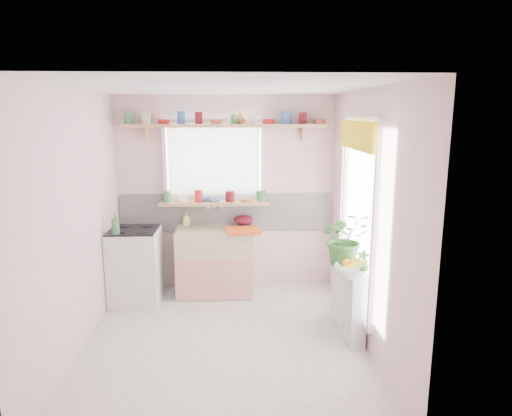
{
  "coord_description": "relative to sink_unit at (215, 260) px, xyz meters",
  "views": [
    {
      "loc": [
        0.13,
        -4.27,
        2.27
      ],
      "look_at": [
        0.34,
        0.55,
        1.27
      ],
      "focal_mm": 32.0,
      "sensor_mm": 36.0,
      "label": 1
    }
  ],
  "objects": [
    {
      "name": "jade_plant",
      "position": [
        1.36,
        -1.25,
        0.62
      ],
      "size": [
        0.53,
        0.46,
        0.56
      ],
      "primitive_type": "imported",
      "rotation": [
        0.0,
        0.0,
        0.05
      ],
      "color": "#326B2A",
      "rests_on": "radiator_ledge"
    },
    {
      "name": "fruit_bowl",
      "position": [
        1.37,
        -1.49,
        0.38
      ],
      "size": [
        0.42,
        0.42,
        0.08
      ],
      "primitive_type": "imported",
      "rotation": [
        0.0,
        0.0,
        -0.29
      ],
      "color": "white",
      "rests_on": "radiator_ledge"
    },
    {
      "name": "shelf_crockery",
      "position": [
        0.11,
        0.18,
        1.76
      ],
      "size": [
        2.47,
        0.11,
        0.12
      ],
      "color": "#3F7F4C",
      "rests_on": "pine_shelf"
    },
    {
      "name": "colander",
      "position": [
        0.38,
        0.21,
        0.48
      ],
      "size": [
        0.28,
        0.28,
        0.12
      ],
      "primitive_type": "ellipsoid",
      "rotation": [
        0.0,
        0.0,
        -0.05
      ],
      "color": "#5A0F1C",
      "rests_on": "sink_unit"
    },
    {
      "name": "fruit",
      "position": [
        1.37,
        -1.49,
        0.45
      ],
      "size": [
        0.2,
        0.14,
        0.1
      ],
      "color": "orange",
      "rests_on": "fruit_bowl"
    },
    {
      "name": "sill_bowl",
      "position": [
        -0.15,
        0.25,
        0.76
      ],
      "size": [
        0.22,
        0.22,
        0.06
      ],
      "primitive_type": "imported",
      "rotation": [
        0.0,
        0.0,
        -0.32
      ],
      "color": "#355BAE",
      "rests_on": "windowsill"
    },
    {
      "name": "radiator_ledge",
      "position": [
        1.45,
        -1.09,
        -0.03
      ],
      "size": [
        0.22,
        0.95,
        0.78
      ],
      "color": "white",
      "rests_on": "ground"
    },
    {
      "name": "room",
      "position": [
        0.81,
        -0.43,
        0.94
      ],
      "size": [
        3.2,
        3.2,
        3.2
      ],
      "color": "silver",
      "rests_on": "ground"
    },
    {
      "name": "pine_shelf",
      "position": [
        0.15,
        0.18,
        1.69
      ],
      "size": [
        2.52,
        0.24,
        0.04
      ],
      "primitive_type": "cube",
      "color": "tan",
      "rests_on": "room"
    },
    {
      "name": "cooker_bottle",
      "position": [
        -1.1,
        -0.46,
        0.61
      ],
      "size": [
        0.11,
        0.12,
        0.25
      ],
      "primitive_type": "imported",
      "rotation": [
        0.0,
        0.0,
        0.23
      ],
      "color": "#397244",
      "rests_on": "cooker"
    },
    {
      "name": "cooker",
      "position": [
        -0.95,
        -0.24,
        0.03
      ],
      "size": [
        0.58,
        0.58,
        0.93
      ],
      "color": "white",
      "rests_on": "ground"
    },
    {
      "name": "dish_tray",
      "position": [
        0.36,
        -0.19,
        0.44
      ],
      "size": [
        0.43,
        0.35,
        0.04
      ],
      "primitive_type": "cube",
      "rotation": [
        0.0,
        0.0,
        0.12
      ],
      "color": "#E94A14",
      "rests_on": "sink_unit"
    },
    {
      "name": "sink_unit",
      "position": [
        0.0,
        0.0,
        0.0
      ],
      "size": [
        0.95,
        0.65,
        1.11
      ],
      "color": "white",
      "rests_on": "ground"
    },
    {
      "name": "sill_cup",
      "position": [
        -0.16,
        0.25,
        0.78
      ],
      "size": [
        0.13,
        0.13,
        0.09
      ],
      "primitive_type": "imported",
      "rotation": [
        0.0,
        0.0,
        0.11
      ],
      "color": "beige",
      "rests_on": "windowsill"
    },
    {
      "name": "soap_bottle_sink",
      "position": [
        -0.38,
        0.21,
        0.51
      ],
      "size": [
        0.1,
        0.1,
        0.17
      ],
      "primitive_type": "imported",
      "rotation": [
        0.0,
        0.0,
        0.36
      ],
      "color": "#D3CE5D",
      "rests_on": "sink_unit"
    },
    {
      "name": "windowsill",
      "position": [
        -0.0,
        0.19,
        0.71
      ],
      "size": [
        1.4,
        0.22,
        0.04
      ],
      "primitive_type": "cube",
      "color": "tan",
      "rests_on": "room"
    },
    {
      "name": "shelf_vase",
      "position": [
        0.34,
        0.24,
        1.78
      ],
      "size": [
        0.15,
        0.15,
        0.14
      ],
      "primitive_type": "imported",
      "rotation": [
        0.0,
        0.0,
        -0.09
      ],
      "color": "#AA6434",
      "rests_on": "pine_shelf"
    },
    {
      "name": "herb_pot",
      "position": [
        1.48,
        -1.48,
        0.45
      ],
      "size": [
        0.14,
        0.12,
        0.22
      ],
      "primitive_type": "imported",
      "rotation": [
        0.0,
        0.0,
        -0.42
      ],
      "color": "#38692A",
      "rests_on": "radiator_ledge"
    },
    {
      "name": "sill_crockery",
      "position": [
        -0.02,
        0.19,
        0.78
      ],
      "size": [
        1.35,
        0.11,
        0.12
      ],
      "color": "#3F7F4C",
      "rests_on": "windowsill"
    }
  ]
}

